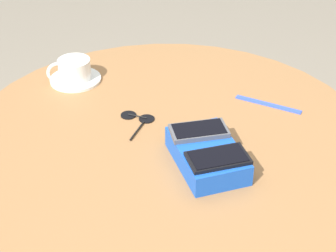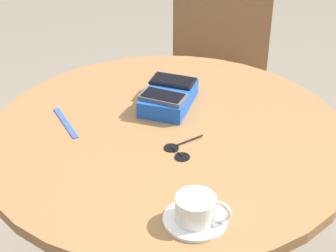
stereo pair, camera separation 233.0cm
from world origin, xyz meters
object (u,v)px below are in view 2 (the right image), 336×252
Objects in this scene: lanyard_strap at (66,123)px; phone_gray at (163,97)px; sunglasses at (178,151)px; coffee_cup at (197,208)px; chair_far_side at (214,85)px; saucer at (195,219)px; round_table at (168,168)px; phone_black at (173,81)px; phone_box at (169,98)px.

phone_gray is at bearing 120.47° from lanyard_strap.
coffee_cup is at bearing 26.91° from sunglasses.
lanyard_strap is 1.01m from chair_far_side.
saucer is 0.27m from sunglasses.
saucer reaches higher than sunglasses.
chair_far_side is (-1.21, -0.28, -0.34)m from coffee_cup.
round_table is at bearing 100.26° from lanyard_strap.
chair_far_side is (-0.97, -0.16, -0.31)m from sunglasses.
phone_black is 0.30m from sunglasses.
phone_black is 0.78m from chair_far_side.
phone_gray is (0.11, 0.01, 0.00)m from phone_black.
round_table is 0.91m from chair_far_side.
phone_box is 0.81m from chair_far_side.
chair_far_side is at bearing -173.56° from round_table.
phone_black reaches higher than phone_box.
sunglasses is (0.22, 0.11, -0.02)m from phone_box.
chair_far_side is at bearing -167.02° from saucer.
phone_box reaches higher than lanyard_strap.
phone_black is 0.11m from phone_gray.
phone_gray is at bearing 3.67° from phone_black.
saucer is 1.28m from chair_far_side.
coffee_cup reaches higher than saucer.
lanyard_strap is 1.33× the size of sunglasses.
phone_black is at bearing -164.66° from round_table.
round_table is 7.72× the size of phone_black.
sunglasses is (-0.25, -0.12, -0.04)m from coffee_cup.
coffee_cup reaches higher than phone_gray.
sunglasses reaches higher than lanyard_strap.
sunglasses is at bearing 25.44° from phone_box.
coffee_cup is (0.47, 0.23, 0.01)m from phone_box.
phone_box is 0.25m from sunglasses.
sunglasses is at bearing 9.26° from chair_far_side.
round_table is 0.27m from phone_black.
phone_box is at bearing -177.77° from phone_gray.
saucer is (0.47, 0.23, -0.02)m from phone_box.
lanyard_strap is at bearing -79.74° from round_table.
round_table is 7.55× the size of phone_gray.
lanyard_strap is at bearing -11.48° from chair_far_side.
lanyard_strap is 0.21× the size of chair_far_side.
phone_gray is 1.08× the size of coffee_cup.
phone_box is 0.24× the size of chair_far_side.
phone_box is at bearing 3.90° from chair_far_side.
coffee_cup reaches higher than sunglasses.
phone_box is at bearing -153.79° from coffee_cup.
phone_gray reaches higher than phone_box.
saucer is at bearing 28.79° from round_table.
sunglasses is at bearing 21.90° from phone_black.
chair_far_side reaches higher than coffee_cup.
phone_black reaches higher than saucer.
phone_box is 1.68× the size of coffee_cup.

